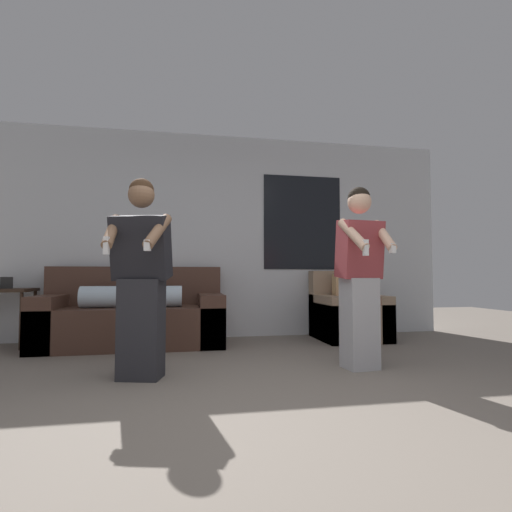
% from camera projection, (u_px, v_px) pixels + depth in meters
% --- Properties ---
extents(ground_plane, '(14.00, 14.00, 0.00)m').
position_uv_depth(ground_plane, '(262.00, 425.00, 2.16)').
color(ground_plane, slate).
extents(wall_back, '(6.44, 0.07, 2.70)m').
position_uv_depth(wall_back, '(215.00, 235.00, 5.33)').
color(wall_back, silver).
rests_on(wall_back, ground_plane).
extents(couch, '(2.06, 0.89, 0.92)m').
position_uv_depth(couch, '(133.00, 317.00, 4.63)').
color(couch, '#472D23').
rests_on(couch, ground_plane).
extents(armchair, '(0.81, 0.85, 0.88)m').
position_uv_depth(armchair, '(348.00, 315.00, 5.11)').
color(armchair, '#937A60').
rests_on(armchair, ground_plane).
extents(side_table, '(0.55, 0.50, 0.82)m').
position_uv_depth(side_table, '(6.00, 297.00, 4.54)').
color(side_table, '#332319').
rests_on(side_table, ground_plane).
extents(person_left, '(0.51, 0.57, 1.59)m').
position_uv_depth(person_left, '(141.00, 278.00, 3.16)').
color(person_left, '#28282D').
rests_on(person_left, ground_plane).
extents(person_right, '(0.43, 0.50, 1.60)m').
position_uv_depth(person_right, '(360.00, 275.00, 3.51)').
color(person_right, '#B2B2B7').
rests_on(person_right, ground_plane).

